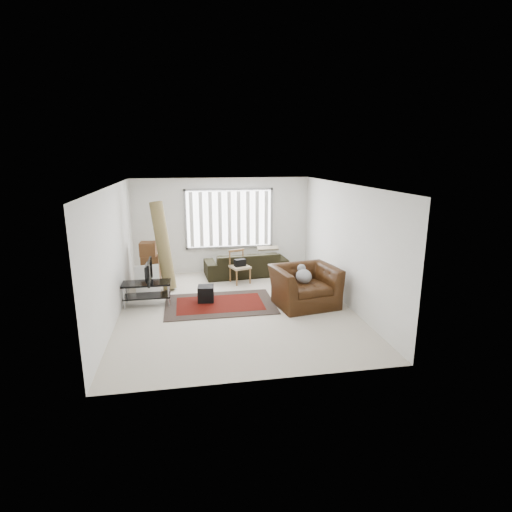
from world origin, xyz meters
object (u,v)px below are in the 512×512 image
at_px(sofa, 246,260).
at_px(armchair, 305,283).
at_px(moving_boxes, 150,266).
at_px(side_chair, 240,265).
at_px(tv_stand, 147,289).

relative_size(sofa, armchair, 1.48).
height_order(moving_boxes, side_chair, moving_boxes).
bearing_deg(side_chair, armchair, -76.15).
bearing_deg(tv_stand, side_chair, 29.22).
distance_m(tv_stand, sofa, 3.19).
relative_size(sofa, side_chair, 2.63).
xyz_separation_m(sofa, side_chair, (-0.27, -0.64, 0.04)).
bearing_deg(sofa, armchair, 106.07).
xyz_separation_m(tv_stand, side_chair, (2.28, 1.28, 0.09)).
xyz_separation_m(moving_boxes, armchair, (3.53, -1.96, -0.03)).
height_order(side_chair, armchair, armchair).
xyz_separation_m(tv_stand, moving_boxes, (-0.03, 1.35, 0.16)).
bearing_deg(moving_boxes, side_chair, -1.86).
distance_m(sofa, side_chair, 0.69).
xyz_separation_m(moving_boxes, sofa, (2.58, 0.57, -0.10)).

